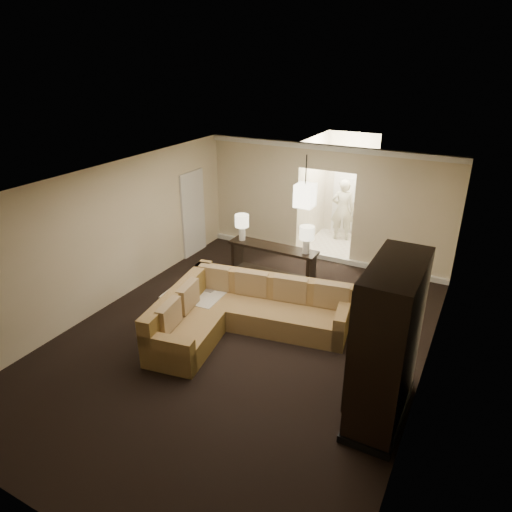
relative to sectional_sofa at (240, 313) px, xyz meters
The scene contains 19 objects.
ground 0.45m from the sectional_sofa, 53.08° to the right, with size 8.00×8.00×0.00m, color black.
wall_back 3.93m from the sectional_sofa, 87.57° to the left, with size 6.00×0.04×2.80m, color beige.
wall_front 4.34m from the sectional_sofa, 87.81° to the right, with size 6.00×0.04×2.80m, color beige.
wall_left 3.03m from the sectional_sofa, behind, with size 0.04×8.00×2.80m, color beige.
wall_right 3.33m from the sectional_sofa, ahead, with size 0.04×8.00×2.80m, color beige.
ceiling 2.45m from the sectional_sofa, 53.08° to the right, with size 6.00×8.00×0.02m, color white.
crown_molding 4.42m from the sectional_sofa, 87.53° to the left, with size 6.00×0.10×0.12m, color white.
baseboard 3.75m from the sectional_sofa, 87.53° to the left, with size 6.00×0.10×0.12m, color white.
side_door 3.88m from the sectional_sofa, 137.37° to the left, with size 0.05×0.90×2.10m, color white.
foyer 5.21m from the sectional_sofa, 88.20° to the left, with size 1.44×2.02×2.80m.
sectional_sofa is the anchor object (origin of this frame).
coffee_table 1.14m from the sectional_sofa, 166.17° to the left, with size 1.16×1.16×0.46m.
console_table 2.25m from the sectional_sofa, 101.01° to the left, with size 2.03×0.48×0.78m.
armoire 2.99m from the sectional_sofa, 18.04° to the right, with size 0.69×1.62×2.32m.
drink_table 1.60m from the sectional_sofa, 38.14° to the left, with size 0.46×0.46×0.57m.
table_lamp_left 2.65m from the sectional_sofa, 118.76° to the left, with size 0.31×0.31×0.60m.
table_lamp_right 2.37m from the sectional_sofa, 80.81° to the left, with size 0.31×0.31×0.60m.
pendant_light 2.95m from the sectional_sofa, 86.30° to the left, with size 0.38×0.38×1.09m.
person 5.28m from the sectional_sofa, 88.22° to the left, with size 0.67×0.45×1.85m, color beige.
Camera 1 is at (3.42, -5.93, 4.67)m, focal length 32.00 mm.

